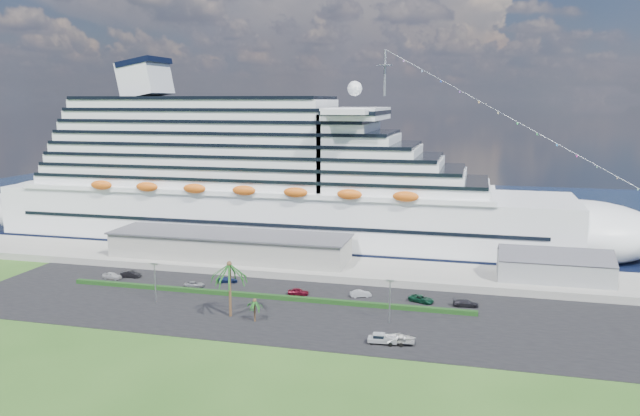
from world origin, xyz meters
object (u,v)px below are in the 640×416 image
(cruise_ship, at_px, (272,187))
(parked_car_3, at_px, (228,280))
(pickup_truck, at_px, (382,338))
(boat_trailer, at_px, (399,338))

(cruise_ship, height_order, parked_car_3, cruise_ship)
(cruise_ship, distance_m, pickup_truck, 80.02)
(boat_trailer, bearing_deg, parked_car_3, 147.56)
(cruise_ship, distance_m, boat_trailer, 81.20)
(cruise_ship, bearing_deg, parked_car_3, -86.64)
(pickup_truck, bearing_deg, parked_car_3, 145.31)
(parked_car_3, xyz_separation_m, pickup_truck, (39.44, -27.30, 0.32))
(parked_car_3, height_order, boat_trailer, boat_trailer)
(parked_car_3, height_order, pickup_truck, pickup_truck)
(pickup_truck, distance_m, boat_trailer, 2.94)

